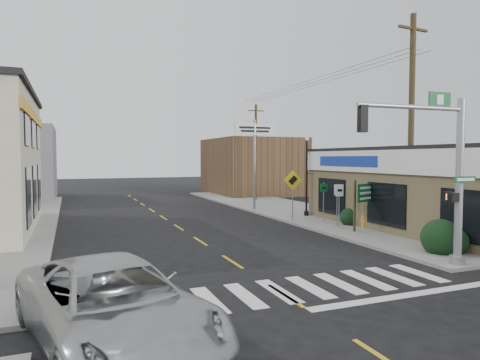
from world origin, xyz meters
name	(u,v)px	position (x,y,z in m)	size (l,w,h in m)	color
ground	(285,296)	(0.00, 0.00, 0.00)	(140.00, 140.00, 0.00)	black
sidewalk_right	(316,215)	(9.00, 13.00, 0.07)	(6.00, 38.00, 0.13)	slate
center_line	(200,241)	(0.00, 8.00, 0.01)	(0.12, 56.00, 0.01)	gold
crosswalk	(278,291)	(0.00, 0.40, 0.01)	(11.00, 2.20, 0.01)	silver
thrift_store	(479,190)	(14.50, 6.00, 2.00)	(12.00, 14.00, 4.00)	brown
bldg_distant_right	(252,166)	(12.00, 30.00, 2.80)	(8.00, 10.00, 5.60)	brown
suv	(113,305)	(-4.56, -1.54, 0.83)	(2.76, 5.99, 1.66)	#ACAEB1
traffic_signal_pole	(445,163)	(6.06, 0.44, 3.51)	(4.48, 0.37, 5.67)	#919398
guide_sign	(365,198)	(8.00, 6.92, 1.75)	(1.42, 0.13, 2.48)	#42351E
fire_hydrant	(363,221)	(8.50, 7.66, 0.47)	(0.20, 0.20, 0.62)	gold
ped_crossing_sign	(293,186)	(6.30, 11.06, 2.08)	(1.11, 0.08, 2.86)	gray
lamp_post	(307,170)	(8.26, 12.78, 2.93)	(0.63, 0.49, 4.81)	black
dance_center_sign	(255,141)	(6.50, 16.86, 4.81)	(2.89, 0.18, 6.15)	gray
bare_tree	(427,155)	(10.12, 5.19, 3.80)	(2.33, 2.33, 4.66)	black
shrub_front	(441,238)	(7.59, 1.95, 0.67)	(1.45, 1.45, 1.08)	#1B3414
shrub_back	(349,217)	(8.50, 8.83, 0.51)	(1.00, 1.00, 0.75)	black
utility_pole_near	(411,124)	(8.65, 4.68, 5.14)	(1.70, 0.26, 9.78)	#442E1F
utility_pole_far	(256,151)	(9.50, 23.41, 4.27)	(1.40, 0.21, 8.08)	#3E2A1E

